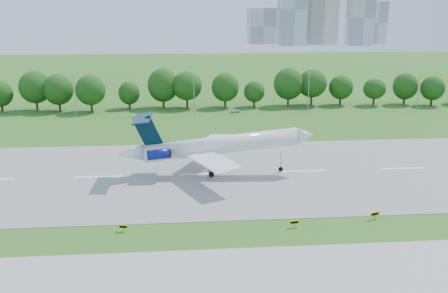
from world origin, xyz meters
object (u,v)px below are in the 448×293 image
airliner (211,145)px  taxi_sign_left (123,227)px  service_vehicle_a (138,116)px  service_vehicle_b (235,111)px

airliner → taxi_sign_left: bearing=-118.8°
airliner → service_vehicle_a: bearing=109.8°
airliner → service_vehicle_a: size_ratio=11.59×
service_vehicle_a → service_vehicle_b: bearing=-77.8°
service_vehicle_a → service_vehicle_b: service_vehicle_b is taller
airliner → service_vehicle_b: size_ratio=11.76×
taxi_sign_left → service_vehicle_b: 87.42m
service_vehicle_a → service_vehicle_b: (29.34, 5.07, 0.01)m
service_vehicle_a → airliner: bearing=-158.9°
taxi_sign_left → service_vehicle_a: size_ratio=0.44×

